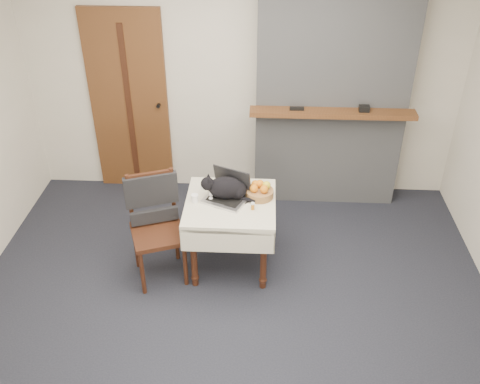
# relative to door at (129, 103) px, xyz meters

# --- Properties ---
(ground) EXTENTS (4.50, 4.50, 0.00)m
(ground) POSITION_rel_door_xyz_m (1.20, -1.97, -1.00)
(ground) COLOR black
(ground) RESTS_ON ground
(room_shell) EXTENTS (4.52, 4.01, 2.61)m
(room_shell) POSITION_rel_door_xyz_m (1.20, -1.51, 0.76)
(room_shell) COLOR beige
(room_shell) RESTS_ON ground
(door) EXTENTS (0.82, 0.10, 2.00)m
(door) POSITION_rel_door_xyz_m (0.00, 0.00, 0.00)
(door) COLOR brown
(door) RESTS_ON ground
(chimney) EXTENTS (1.62, 0.48, 2.60)m
(chimney) POSITION_rel_door_xyz_m (2.10, -0.13, 0.30)
(chimney) COLOR gray
(chimney) RESTS_ON ground
(side_table) EXTENTS (0.78, 0.78, 0.70)m
(side_table) POSITION_rel_door_xyz_m (1.16, -1.37, -0.41)
(side_table) COLOR #3D1910
(side_table) RESTS_ON ground
(laptop) EXTENTS (0.44, 0.42, 0.26)m
(laptop) POSITION_rel_door_xyz_m (1.14, -1.31, -0.24)
(laptop) COLOR #B7B7BC
(laptop) RESTS_ON side_table
(cat) EXTENTS (0.49, 0.22, 0.23)m
(cat) POSITION_rel_door_xyz_m (1.13, -1.31, -0.20)
(cat) COLOR black
(cat) RESTS_ON side_table
(cream_jar) EXTENTS (0.06, 0.06, 0.07)m
(cream_jar) POSITION_rel_door_xyz_m (0.86, -1.38, -0.26)
(cream_jar) COLOR white
(cream_jar) RESTS_ON side_table
(pill_bottle) EXTENTS (0.03, 0.03, 0.07)m
(pill_bottle) POSITION_rel_door_xyz_m (1.36, -1.48, -0.27)
(pill_bottle) COLOR #A76114
(pill_bottle) RESTS_ON side_table
(fruit_basket) EXTENTS (0.24, 0.24, 0.14)m
(fruit_basket) POSITION_rel_door_xyz_m (1.41, -1.27, -0.24)
(fruit_basket) COLOR #9B673E
(fruit_basket) RESTS_ON side_table
(desk_clutter) EXTENTS (0.14, 0.09, 0.01)m
(desk_clutter) POSITION_rel_door_xyz_m (1.29, -1.34, -0.30)
(desk_clutter) COLOR black
(desk_clutter) RESTS_ON side_table
(chair) EXTENTS (0.57, 0.56, 0.99)m
(chair) POSITION_rel_door_xyz_m (0.51, -1.46, -0.37)
(chair) COLOR #3D1910
(chair) RESTS_ON ground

